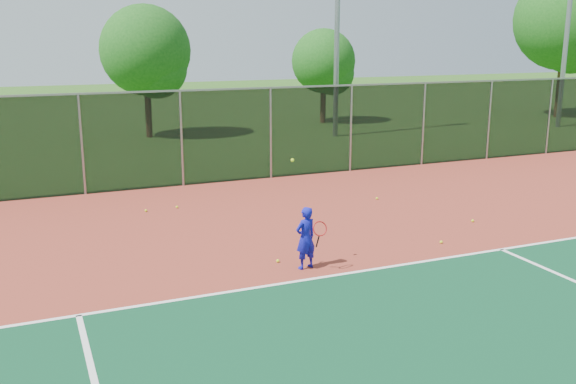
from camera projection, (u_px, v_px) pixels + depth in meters
name	position (u px, v px, depth m)	size (l,w,h in m)	color
ground	(528.00, 319.00, 10.81)	(120.00, 120.00, 0.00)	#275317
court_apron	(455.00, 278.00, 12.60)	(30.00, 20.00, 0.02)	#983726
fence_back	(271.00, 132.00, 21.20)	(30.00, 0.06, 3.03)	black
tennis_player	(306.00, 238.00, 12.96)	(0.59, 0.62, 2.29)	#1113A3
practice_ball_1	(441.00, 242.00, 14.68)	(0.07, 0.07, 0.07)	#CCF11C
practice_ball_2	(278.00, 261.00, 13.44)	(0.07, 0.07, 0.07)	#CCF11C
practice_ball_3	(146.00, 211.00, 17.34)	(0.07, 0.07, 0.07)	#CCF11C
practice_ball_4	(177.00, 207.00, 17.71)	(0.07, 0.07, 0.07)	#CCF11C
practice_ball_5	(473.00, 221.00, 16.38)	(0.07, 0.07, 0.07)	#CCF11C
practice_ball_6	(377.00, 198.00, 18.65)	(0.07, 0.07, 0.07)	#CCF11C
tree_back_left	(148.00, 55.00, 29.52)	(4.17, 4.17, 6.12)	#372614
tree_back_mid	(326.00, 64.00, 34.84)	(3.48, 3.48, 5.10)	#372614
tree_back_right	(567.00, 24.00, 36.77)	(5.80, 5.80, 8.52)	#372614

